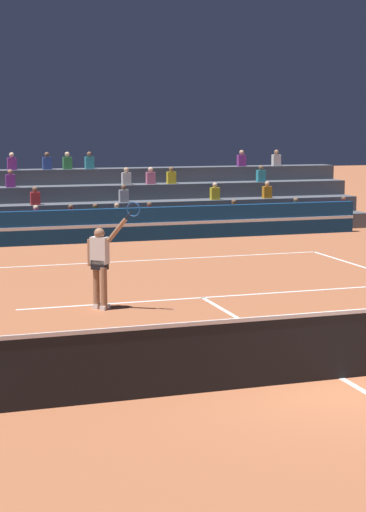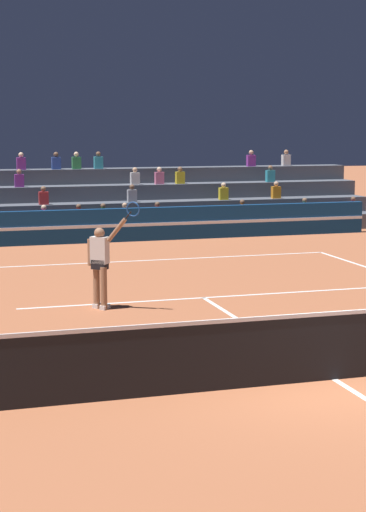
# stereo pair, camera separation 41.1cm
# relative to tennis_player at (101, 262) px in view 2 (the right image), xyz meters

# --- Properties ---
(ground_plane) EXTENTS (120.00, 120.00, 0.00)m
(ground_plane) POSITION_rel_tennis_player_xyz_m (2.40, -5.98, -0.98)
(ground_plane) COLOR #AD603D
(court_lines) EXTENTS (11.10, 23.90, 0.01)m
(court_lines) POSITION_rel_tennis_player_xyz_m (2.40, -5.98, -0.98)
(court_lines) COLOR white
(court_lines) RESTS_ON ground
(tennis_net) EXTENTS (12.00, 0.10, 1.10)m
(tennis_net) POSITION_rel_tennis_player_xyz_m (2.40, -5.98, -0.44)
(tennis_net) COLOR #2D6B38
(tennis_net) RESTS_ON ground
(sponsor_banner_wall) EXTENTS (18.00, 0.26, 1.10)m
(sponsor_banner_wall) POSITION_rel_tennis_player_xyz_m (2.40, 9.99, -0.43)
(sponsor_banner_wall) COLOR navy
(sponsor_banner_wall) RESTS_ON ground
(bleacher_stand) EXTENTS (20.37, 3.80, 2.83)m
(bleacher_stand) POSITION_rel_tennis_player_xyz_m (2.39, 13.16, -0.15)
(bleacher_stand) COLOR #4C515B
(bleacher_stand) RESTS_ON ground
(tennis_player) EXTENTS (1.00, 0.92, 2.35)m
(tennis_player) POSITION_rel_tennis_player_xyz_m (0.00, 0.00, 0.00)
(tennis_player) COLOR #9E7051
(tennis_player) RESTS_ON ground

